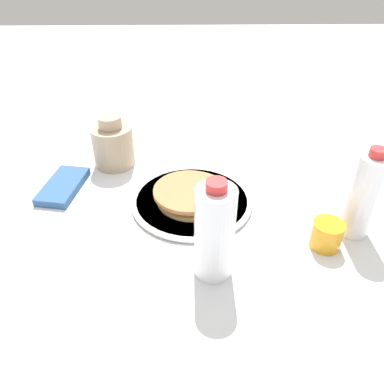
% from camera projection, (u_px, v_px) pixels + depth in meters
% --- Properties ---
extents(ground_plane, '(4.00, 4.00, 0.00)m').
position_uv_depth(ground_plane, '(192.00, 210.00, 0.91)').
color(ground_plane, white).
extents(plate, '(0.30, 0.30, 0.01)m').
position_uv_depth(plate, '(192.00, 200.00, 0.93)').
color(plate, silver).
rests_on(plate, ground_plane).
extents(pancake_stack, '(0.19, 0.18, 0.03)m').
position_uv_depth(pancake_stack, '(191.00, 194.00, 0.91)').
color(pancake_stack, tan).
rests_on(pancake_stack, plate).
extents(juice_glass, '(0.07, 0.07, 0.06)m').
position_uv_depth(juice_glass, '(327.00, 235.00, 0.79)').
color(juice_glass, orange).
rests_on(juice_glass, ground_plane).
extents(cream_jug, '(0.11, 0.11, 0.15)m').
position_uv_depth(cream_jug, '(113.00, 144.00, 1.04)').
color(cream_jug, tan).
rests_on(cream_jug, ground_plane).
extents(water_bottle_near, '(0.08, 0.08, 0.22)m').
position_uv_depth(water_bottle_near, '(214.00, 232.00, 0.69)').
color(water_bottle_near, white).
rests_on(water_bottle_near, ground_plane).
extents(water_bottle_mid, '(0.06, 0.06, 0.21)m').
position_uv_depth(water_bottle_mid, '(363.00, 196.00, 0.79)').
color(water_bottle_mid, white).
rests_on(water_bottle_mid, ground_plane).
extents(napkin, '(0.18, 0.11, 0.02)m').
position_uv_depth(napkin, '(63.00, 186.00, 0.97)').
color(napkin, '#33598C').
rests_on(napkin, ground_plane).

